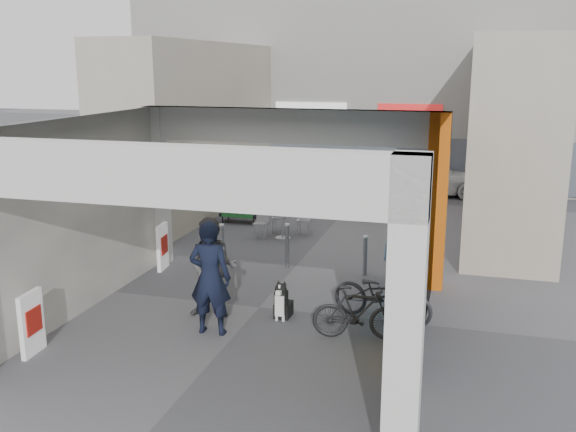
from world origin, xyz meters
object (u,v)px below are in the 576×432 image
(man_elderly, at_px, (400,246))
(man_crates, at_px, (341,181))
(cafe_set, at_px, (282,225))
(bicycle_front, at_px, (382,295))
(bicycle_rear, at_px, (359,313))
(produce_stand, at_px, (241,212))
(white_van, at_px, (425,175))
(man_back_turned, at_px, (213,268))
(man_with_dog, at_px, (210,278))
(border_collie, at_px, (282,303))

(man_elderly, xyz_separation_m, man_crates, (-2.51, 6.32, 0.15))
(cafe_set, distance_m, man_crates, 3.71)
(bicycle_front, height_order, bicycle_rear, bicycle_front)
(man_elderly, bearing_deg, produce_stand, 123.61)
(man_elderly, bearing_deg, white_van, 72.65)
(man_back_turned, xyz_separation_m, man_crates, (0.44, 9.19, -0.02))
(white_van, bearing_deg, bicycle_front, 171.77)
(bicycle_rear, distance_m, white_van, 12.37)
(man_with_dog, bearing_deg, bicycle_front, -157.62)
(man_elderly, relative_size, white_van, 0.37)
(border_collie, xyz_separation_m, man_elderly, (1.76, 2.65, 0.44))
(man_elderly, bearing_deg, cafe_set, 122.32)
(man_crates, xyz_separation_m, bicycle_rear, (2.19, -9.45, -0.43))
(cafe_set, xyz_separation_m, bicycle_front, (3.30, -5.01, 0.20))
(cafe_set, relative_size, produce_stand, 1.18)
(man_with_dog, bearing_deg, bicycle_rear, -173.47)
(produce_stand, bearing_deg, man_crates, 68.70)
(man_crates, bearing_deg, man_back_turned, 102.90)
(cafe_set, height_order, produce_stand, cafe_set)
(white_van, bearing_deg, produce_stand, 130.06)
(man_with_dog, bearing_deg, cafe_set, -87.94)
(cafe_set, xyz_separation_m, border_collie, (1.60, -5.40, 0.00))
(produce_stand, xyz_separation_m, man_elderly, (4.89, -3.83, 0.44))
(man_crates, height_order, bicycle_front, man_crates)
(border_collie, distance_m, white_van, 12.00)
(man_crates, height_order, white_van, man_crates)
(bicycle_rear, xyz_separation_m, white_van, (0.17, 12.37, 0.23))
(man_with_dog, bearing_deg, border_collie, -140.04)
(border_collie, distance_m, bicycle_front, 1.76)
(border_collie, xyz_separation_m, bicycle_front, (1.71, 0.39, 0.19))
(cafe_set, bearing_deg, man_elderly, -39.41)
(produce_stand, height_order, man_crates, man_crates)
(white_van, bearing_deg, bicycle_rear, 170.51)
(cafe_set, distance_m, bicycle_rear, 6.63)
(border_collie, xyz_separation_m, man_with_dog, (-0.96, -0.92, 0.68))
(man_back_turned, relative_size, bicycle_rear, 1.19)
(man_with_dog, distance_m, white_van, 13.06)
(produce_stand, relative_size, man_back_turned, 0.62)
(man_with_dog, bearing_deg, white_van, -105.06)
(border_collie, bearing_deg, man_elderly, 59.16)
(man_crates, bearing_deg, bicycle_front, 121.65)
(produce_stand, relative_size, man_elderly, 0.76)
(bicycle_front, bearing_deg, man_back_turned, 116.35)
(cafe_set, relative_size, man_back_turned, 0.73)
(produce_stand, bearing_deg, white_van, 71.16)
(produce_stand, xyz_separation_m, bicycle_front, (4.83, -6.09, 0.19))
(produce_stand, bearing_deg, cafe_set, -12.74)
(man_crates, height_order, bicycle_rear, man_crates)
(man_back_turned, relative_size, man_crates, 1.02)
(cafe_set, distance_m, man_back_turned, 5.67)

